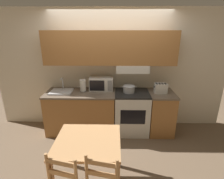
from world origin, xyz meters
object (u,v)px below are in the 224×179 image
object	(u,v)px
microwave	(101,84)
dining_table	(88,147)
paper_towel_roll	(83,86)
toaster	(161,88)
stove_range	(131,112)
sink_basin	(61,91)
cooking_pot	(129,89)

from	to	relation	value
microwave	dining_table	distance (m)	1.66
microwave	paper_towel_roll	xyz separation A→B (m)	(-0.38, -0.10, -0.02)
toaster	dining_table	size ratio (longest dim) A/B	0.31
microwave	dining_table	world-z (taller)	microwave
stove_range	microwave	distance (m)	0.89
toaster	paper_towel_roll	distance (m)	1.60
toaster	dining_table	world-z (taller)	toaster
paper_towel_roll	dining_table	world-z (taller)	paper_towel_roll
toaster	paper_towel_roll	xyz separation A→B (m)	(-1.60, 0.07, 0.02)
toaster	sink_basin	distance (m)	2.05
microwave	paper_towel_roll	bearing A→B (deg)	-165.25
sink_basin	paper_towel_roll	size ratio (longest dim) A/B	1.78
microwave	cooking_pot	bearing A→B (deg)	-13.89
toaster	sink_basin	world-z (taller)	sink_basin
microwave	dining_table	xyz separation A→B (m)	(-0.06, -1.61, -0.40)
sink_basin	paper_towel_roll	world-z (taller)	sink_basin
stove_range	microwave	world-z (taller)	microwave
sink_basin	dining_table	world-z (taller)	sink_basin
stove_range	microwave	bearing A→B (deg)	165.96
sink_basin	dining_table	distance (m)	1.66
sink_basin	paper_towel_roll	xyz separation A→B (m)	(0.44, 0.06, 0.11)
cooking_pot	stove_range	bearing A→B (deg)	-15.34
paper_towel_roll	stove_range	bearing A→B (deg)	-3.47
stove_range	paper_towel_roll	distance (m)	1.17
toaster	microwave	bearing A→B (deg)	172.04
cooking_pot	dining_table	xyz separation A→B (m)	(-0.64, -1.47, -0.34)
cooking_pot	dining_table	size ratio (longest dim) A/B	0.38
stove_range	toaster	distance (m)	0.79
cooking_pot	microwave	xyz separation A→B (m)	(-0.58, 0.14, 0.06)
microwave	toaster	bearing A→B (deg)	-7.96
stove_range	paper_towel_roll	xyz separation A→B (m)	(-1.03, 0.06, 0.57)
sink_basin	paper_towel_roll	bearing A→B (deg)	8.04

